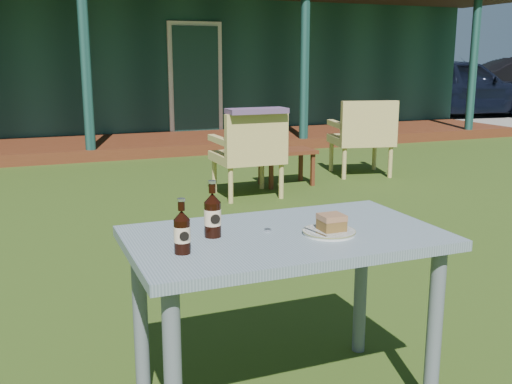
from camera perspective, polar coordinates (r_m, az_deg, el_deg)
name	(u,v)px	position (r m, az deg, el deg)	size (l,w,h in m)	color
ground	(182,274)	(3.97, -7.06, -7.80)	(80.00, 80.00, 0.00)	#334916
pavilion	(59,47)	(13.03, -18.26, 12.94)	(15.80, 8.30, 3.45)	#163A35
gravel_strip	(492,113)	(16.71, 21.57, 6.97)	(9.00, 6.00, 0.02)	gray
car_near	(456,87)	(15.33, 18.47, 9.45)	(1.70, 4.23, 1.44)	black
cafe_table	(285,258)	(2.34, 2.75, -6.30)	(1.20, 0.70, 0.72)	slate
plate	(329,232)	(2.31, 6.97, -3.79)	(0.20, 0.20, 0.01)	silver
cake_slice	(332,222)	(2.31, 7.21, -2.87)	(0.09, 0.09, 0.06)	brown
fork	(315,232)	(2.27, 5.65, -3.85)	(0.01, 0.14, 0.00)	silver
cola_bottle_near	(213,214)	(2.24, -4.15, -2.15)	(0.06, 0.07, 0.22)	black
cola_bottle_far	(182,232)	(2.07, -7.06, -3.76)	(0.06, 0.06, 0.19)	black
bottle_cap	(268,230)	(2.33, 1.12, -3.64)	(0.03, 0.03, 0.01)	silver
armchair_left	(250,150)	(6.00, -0.56, 4.03)	(0.64, 0.60, 0.87)	tan
armchair_right	(363,133)	(7.27, 10.20, 5.51)	(0.79, 0.76, 0.91)	tan
floral_throw	(257,111)	(5.80, 0.07, 7.74)	(0.59, 0.23, 0.05)	#5C4167
side_table	(287,155)	(6.64, 2.93, 3.57)	(0.60, 0.40, 0.40)	#552714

